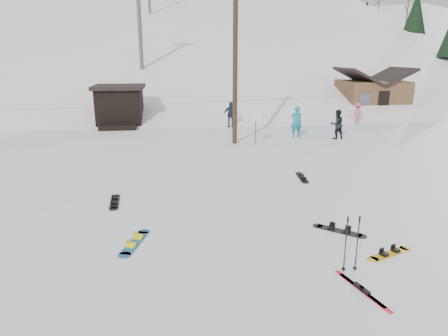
{
  "coord_description": "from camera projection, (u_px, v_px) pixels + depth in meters",
  "views": [
    {
      "loc": [
        -1.33,
        -7.58,
        4.77
      ],
      "look_at": [
        0.16,
        4.16,
        1.4
      ],
      "focal_mm": 32.0,
      "sensor_mm": 36.0,
      "label": 1
    }
  ],
  "objects": [
    {
      "name": "ground",
      "position": [
        241.0,
        282.0,
        8.7
      ],
      "size": [
        200.0,
        200.0,
        0.0
      ],
      "primitive_type": "plane",
      "color": "white",
      "rests_on": "ground"
    },
    {
      "name": "ski_slope",
      "position": [
        183.0,
        162.0,
        64.46
      ],
      "size": [
        60.0,
        85.24,
        65.97
      ],
      "primitive_type": "cube",
      "rotation": [
        0.31,
        0.0,
        0.0
      ],
      "color": "white",
      "rests_on": "ground"
    },
    {
      "name": "ridge_right",
      "position": [
        422.0,
        156.0,
        64.02
      ],
      "size": [
        45.66,
        93.98,
        54.59
      ],
      "primitive_type": "cube",
      "rotation": [
        0.21,
        -0.05,
        -0.12
      ],
      "color": "white",
      "rests_on": "ground"
    },
    {
      "name": "treeline_crest",
      "position": [
        178.0,
        76.0,
        90.74
      ],
      "size": [
        50.0,
        6.0,
        10.0
      ],
      "primitive_type": null,
      "color": "black",
      "rests_on": "ski_slope"
    },
    {
      "name": "utility_pole",
      "position": [
        235.0,
        56.0,
        21.02
      ],
      "size": [
        2.0,
        0.26,
        9.0
      ],
      "color": "#3A2819",
      "rests_on": "ground"
    },
    {
      "name": "trail_sign",
      "position": [
        256.0,
        121.0,
        21.68
      ],
      "size": [
        0.5,
        0.09,
        1.85
      ],
      "color": "#595B60",
      "rests_on": "ground"
    },
    {
      "name": "lift_hut",
      "position": [
        120.0,
        105.0,
        27.7
      ],
      "size": [
        3.4,
        4.1,
        2.75
      ],
      "color": "black",
      "rests_on": "ground"
    },
    {
      "name": "lift_tower_near",
      "position": [
        139.0,
        18.0,
        34.68
      ],
      "size": [
        2.2,
        0.36,
        8.0
      ],
      "color": "#595B60",
      "rests_on": "ski_slope"
    },
    {
      "name": "cabin",
      "position": [
        372.0,
        96.0,
        33.0
      ],
      "size": [
        5.39,
        4.4,
        3.77
      ],
      "color": "brown",
      "rests_on": "ground"
    },
    {
      "name": "hero_snowboard",
      "position": [
        135.0,
        242.0,
        10.46
      ],
      "size": [
        0.7,
        1.62,
        0.12
      ],
      "rotation": [
        0.0,
        0.0,
        1.28
      ],
      "color": "#16598F",
      "rests_on": "ground"
    },
    {
      "name": "hero_skis",
      "position": [
        362.0,
        290.0,
        8.36
      ],
      "size": [
        0.53,
        1.65,
        0.09
      ],
      "rotation": [
        0.0,
        0.0,
        0.26
      ],
      "color": "red",
      "rests_on": "ground"
    },
    {
      "name": "ski_poles",
      "position": [
        351.0,
        243.0,
        8.94
      ],
      "size": [
        0.37,
        0.1,
        1.35
      ],
      "color": "black",
      "rests_on": "ground"
    },
    {
      "name": "board_scatter_b",
      "position": [
        115.0,
        202.0,
        13.34
      ],
      "size": [
        0.38,
        1.54,
        0.11
      ],
      "rotation": [
        0.0,
        0.0,
        1.64
      ],
      "color": "black",
      "rests_on": "ground"
    },
    {
      "name": "board_scatter_d",
      "position": [
        339.0,
        230.0,
        11.17
      ],
      "size": [
        1.23,
        1.09,
        0.11
      ],
      "rotation": [
        0.0,
        0.0,
        -0.7
      ],
      "color": "black",
      "rests_on": "ground"
    },
    {
      "name": "board_scatter_e",
      "position": [
        390.0,
        253.0,
        9.89
      ],
      "size": [
        1.36,
        0.71,
        0.1
      ],
      "rotation": [
        0.0,
        0.0,
        0.38
      ],
      "color": "yellow",
      "rests_on": "ground"
    },
    {
      "name": "board_scatter_f",
      "position": [
        302.0,
        177.0,
        15.99
      ],
      "size": [
        0.4,
        1.51,
        0.11
      ],
      "rotation": [
        0.0,
        0.0,
        1.48
      ],
      "color": "black",
      "rests_on": "ground"
    },
    {
      "name": "skier_teal",
      "position": [
        296.0,
        122.0,
        23.63
      ],
      "size": [
        0.71,
        0.5,
        1.85
      ],
      "primitive_type": "imported",
      "rotation": [
        0.0,
        0.0,
        3.05
      ],
      "color": "#0D7A89",
      "rests_on": "ground"
    },
    {
      "name": "skier_dark",
      "position": [
        337.0,
        124.0,
        23.2
      ],
      "size": [
        0.92,
        0.77,
        1.71
      ],
      "primitive_type": "imported",
      "rotation": [
        0.0,
        0.0,
        3.29
      ],
      "color": "black",
      "rests_on": "ground"
    },
    {
      "name": "skier_pink",
      "position": [
        357.0,
        113.0,
        28.24
      ],
      "size": [
        0.98,
        0.57,
        1.5
      ],
      "primitive_type": "imported",
      "rotation": [
        0.0,
        0.0,
        3.15
      ],
      "color": "#CE4886",
      "rests_on": "ground"
    },
    {
      "name": "skier_navy",
      "position": [
        231.0,
        115.0,
        26.86
      ],
      "size": [
        1.08,
        0.59,
        1.74
      ],
      "primitive_type": "imported",
      "rotation": [
        0.0,
        0.0,
        2.98
      ],
      "color": "#162038",
      "rests_on": "ground"
    }
  ]
}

